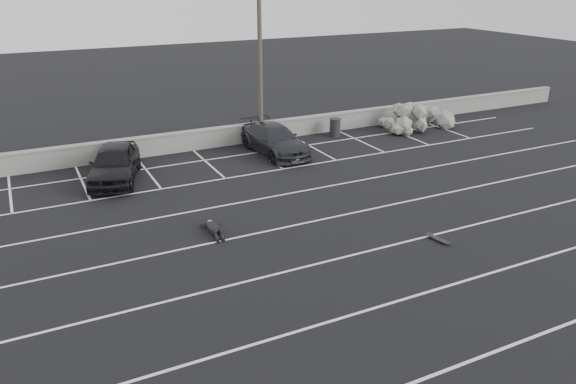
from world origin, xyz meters
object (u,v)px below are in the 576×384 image
skateboard (438,239)px  trash_bin (335,127)px  riprap_pile (416,121)px  utility_pole (260,64)px  person (213,225)px  car_right (275,140)px  car_left (114,163)px

skateboard → trash_bin: bearing=65.8°
riprap_pile → skateboard: 15.51m
utility_pole → person: (-6.08, -9.21, -4.22)m
utility_pole → trash_bin: utility_pole is taller
trash_bin → person: trash_bin is taller
car_right → person: 9.68m
utility_pole → riprap_pile: (9.81, -1.03, -4.00)m
person → utility_pole: bearing=61.5°
car_left → trash_bin: (12.82, 1.86, -0.30)m
trash_bin → utility_pole: bearing=176.4°
skateboard → person: bearing=138.5°
utility_pole → person: 11.81m
trash_bin → riprap_pile: 5.32m
riprap_pile → car_left: bearing=-176.5°
utility_pole → skateboard: size_ratio=10.63×
trash_bin → skateboard: trash_bin is taller
trash_bin → person: (-10.61, -8.93, -0.31)m
utility_pole → riprap_pile: bearing=-6.0°
trash_bin → riprap_pile: bearing=-8.1°
utility_pole → car_right: bearing=-89.9°
skateboard → car_right: bearing=85.3°
car_left → riprap_pile: 18.12m
car_right → riprap_pile: car_right is taller
car_left → skateboard: car_left is taller
riprap_pile → car_right: bearing=-176.1°
car_left → riprap_pile: (18.08, 1.12, -0.39)m
person → riprap_pile: bearing=32.2°
riprap_pile → trash_bin: bearing=171.9°
car_left → riprap_pile: car_left is taller
car_right → utility_pole: utility_pole is taller
utility_pole → riprap_pile: 10.64m
car_left → person: 7.42m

